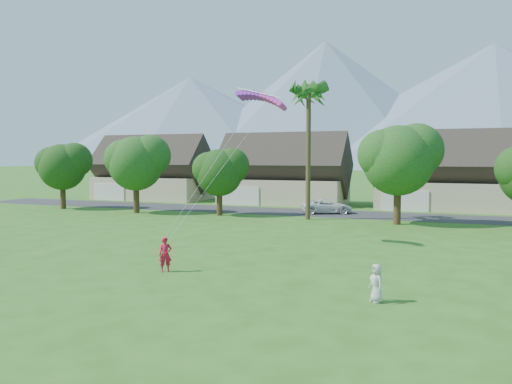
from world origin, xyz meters
The scene contains 10 objects.
ground centered at (0.00, 0.00, 0.00)m, with size 500.00×500.00×0.00m, color #2D6019.
street centered at (0.00, 34.00, 0.01)m, with size 90.00×7.00×0.01m, color #2D2D30.
kite_flyer centered at (-3.12, 5.47, 0.88)m, with size 0.64×0.42×1.76m, color red.
watcher centered at (7.45, 3.94, 0.77)m, with size 0.75×0.49×1.53m, color beige.
parked_car centered at (-1.49, 34.00, 0.72)m, with size 2.39×5.18×1.44m, color silver.
mountain_ridge centered at (10.40, 260.00, 29.07)m, with size 540.00×240.00×70.00m.
houses_row centered at (0.49, 42.99, 3.44)m, with size 72.75×8.19×8.86m.
tree_row centered at (-1.14, 27.92, 4.89)m, with size 62.27×6.67×8.45m.
fan_palm centered at (-2.00, 28.50, 11.80)m, with size 3.00×3.00×13.80m.
parafoil_kite centered at (-1.29, 14.45, 9.63)m, with size 3.52×1.23×0.50m.
Camera 1 is at (9.98, -15.89, 5.74)m, focal length 35.00 mm.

